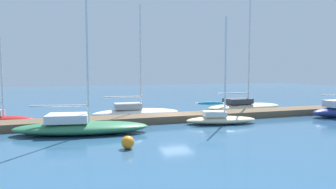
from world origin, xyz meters
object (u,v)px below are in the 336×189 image
sailboat_3 (220,118)px  mooring_buoy_orange (128,142)px  sailboat_2 (135,111)px  sailboat_1 (80,126)px  sailboat_4 (244,105)px

sailboat_3 → mooring_buoy_orange: (-8.24, -5.13, -0.14)m
sailboat_2 → sailboat_1: bearing=-128.0°
sailboat_1 → sailboat_2: (4.98, 5.76, -0.02)m
sailboat_3 → sailboat_4: size_ratio=0.64×
sailboat_4 → mooring_buoy_orange: (-14.29, -11.24, -0.21)m
sailboat_1 → sailboat_4: size_ratio=0.91×
sailboat_1 → mooring_buoy_orange: sailboat_1 is taller
sailboat_4 → sailboat_3: bearing=-136.9°
sailboat_3 → sailboat_1: bearing=-167.2°
sailboat_1 → sailboat_2: sailboat_1 is taller
sailboat_2 → mooring_buoy_orange: sailboat_2 is taller
sailboat_4 → mooring_buoy_orange: 18.18m
sailboat_2 → sailboat_4: sailboat_4 is taller
sailboat_1 → mooring_buoy_orange: size_ratio=16.82×
sailboat_1 → sailboat_4: 17.66m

